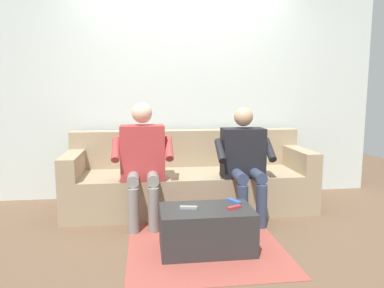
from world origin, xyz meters
The scene contains 10 objects.
ground_plane centered at (0.00, 0.60, 0.00)m, with size 8.00×8.00×0.00m, color brown.
back_wall centered at (0.00, -0.67, 1.29)m, with size 4.65×0.06×2.58m, color silver.
couch centered at (0.00, -0.15, 0.29)m, with size 2.58×0.84×0.82m.
coffee_table centered at (0.00, 0.97, 0.17)m, with size 0.73×0.45×0.34m.
person_left_seated centered at (-0.50, 0.26, 0.61)m, with size 0.57×0.53×1.10m.
person_right_seated centered at (0.50, 0.26, 0.64)m, with size 0.57×0.51×1.15m.
remote_red centered at (-0.21, 1.01, 0.35)m, with size 0.12×0.04×0.02m, color #B73333.
remote_gray centered at (0.14, 0.96, 0.35)m, with size 0.14×0.04×0.02m, color gray.
remote_blue centered at (-0.26, 0.84, 0.35)m, with size 0.14×0.04×0.02m, color #3860B7.
floor_rug centered at (0.00, 0.85, 0.00)m, with size 1.24×1.40×0.01m, color #9E473D.
Camera 1 is at (0.47, 3.72, 1.25)m, focal length 34.31 mm.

